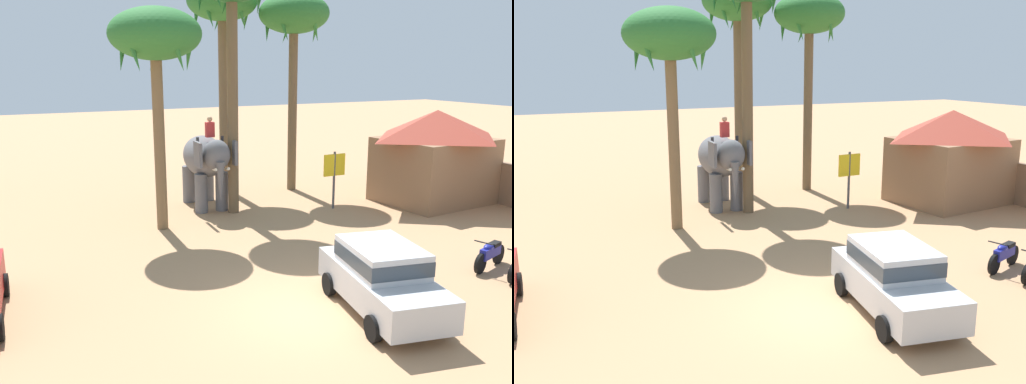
% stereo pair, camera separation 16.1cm
% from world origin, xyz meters
% --- Properties ---
extents(ground_plane, '(120.00, 120.00, 0.00)m').
position_xyz_m(ground_plane, '(0.00, 0.00, 0.00)').
color(ground_plane, tan).
extents(car_sedan_foreground, '(2.49, 4.36, 1.70)m').
position_xyz_m(car_sedan_foreground, '(1.57, -0.75, 0.93)').
color(car_sedan_foreground, '#B7BABF').
rests_on(car_sedan_foreground, ground).
extents(elephant_with_mahout, '(1.79, 3.92, 3.88)m').
position_xyz_m(elephant_with_mahout, '(1.37, 10.42, 1.99)').
color(elephant_with_mahout, slate).
rests_on(elephant_with_mahout, ground).
extents(motorcycle_fourth_in_row, '(1.75, 0.72, 0.94)m').
position_xyz_m(motorcycle_fourth_in_row, '(6.30, 0.10, 0.46)').
color(motorcycle_fourth_in_row, black).
rests_on(motorcycle_fourth_in_row, ground).
extents(palm_tree_behind_elephant, '(3.20, 3.20, 7.82)m').
position_xyz_m(palm_tree_behind_elephant, '(-1.19, 8.30, 6.70)').
color(palm_tree_behind_elephant, brown).
rests_on(palm_tree_behind_elephant, ground).
extents(palm_tree_far_back, '(3.20, 3.20, 9.56)m').
position_xyz_m(palm_tree_far_back, '(3.36, 13.17, 8.32)').
color(palm_tree_far_back, brown).
rests_on(palm_tree_far_back, ground).
extents(palm_tree_leaning_seaward, '(3.20, 3.20, 9.02)m').
position_xyz_m(palm_tree_leaning_seaward, '(6.27, 11.79, 7.82)').
color(palm_tree_leaning_seaward, brown).
rests_on(palm_tree_leaning_seaward, ground).
extents(roadside_hut, '(5.33, 4.60, 4.00)m').
position_xyz_m(roadside_hut, '(10.62, 6.99, 2.12)').
color(roadside_hut, '#8C6647').
rests_on(roadside_hut, ground).
extents(signboard_yellow, '(1.00, 0.10, 2.40)m').
position_xyz_m(signboard_yellow, '(6.05, 7.90, 1.69)').
color(signboard_yellow, '#4C4C51').
rests_on(signboard_yellow, ground).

